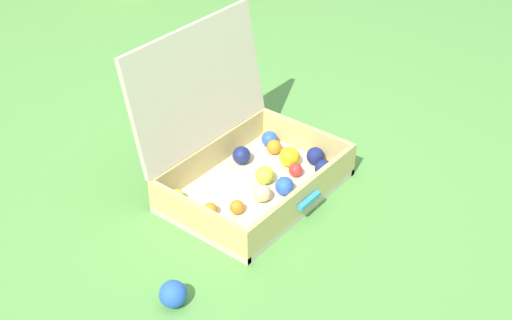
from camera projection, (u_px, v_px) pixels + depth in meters
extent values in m
plane|color=#569342|center=(230.00, 202.00, 2.39)|extent=(16.00, 16.00, 0.00)
cube|color=beige|center=(256.00, 190.00, 2.43)|extent=(0.62, 0.43, 0.03)
cube|color=tan|center=(198.00, 220.00, 2.21)|extent=(0.02, 0.43, 0.13)
cube|color=tan|center=(306.00, 141.00, 2.60)|extent=(0.02, 0.43, 0.13)
cube|color=tan|center=(304.00, 200.00, 2.29)|extent=(0.59, 0.02, 0.13)
cube|color=tan|center=(212.00, 157.00, 2.51)|extent=(0.59, 0.02, 0.13)
cube|color=beige|center=(198.00, 86.00, 2.37)|extent=(0.62, 0.10, 0.43)
cube|color=teal|center=(309.00, 200.00, 2.28)|extent=(0.11, 0.02, 0.02)
sphere|color=yellow|center=(290.00, 157.00, 2.51)|extent=(0.08, 0.08, 0.08)
sphere|color=red|center=(296.00, 170.00, 2.47)|extent=(0.05, 0.05, 0.05)
sphere|color=#D1B784|center=(262.00, 193.00, 2.34)|extent=(0.06, 0.06, 0.06)
sphere|color=orange|center=(237.00, 207.00, 2.29)|extent=(0.05, 0.05, 0.05)
sphere|color=navy|center=(324.00, 169.00, 2.46)|extent=(0.06, 0.06, 0.06)
sphere|color=blue|center=(269.00, 139.00, 2.63)|extent=(0.06, 0.06, 0.06)
sphere|color=orange|center=(210.00, 209.00, 2.28)|extent=(0.05, 0.05, 0.05)
sphere|color=#CCDB38|center=(177.00, 196.00, 2.34)|extent=(0.05, 0.05, 0.05)
sphere|color=navy|center=(241.00, 155.00, 2.53)|extent=(0.07, 0.07, 0.07)
sphere|color=blue|center=(284.00, 186.00, 2.37)|extent=(0.07, 0.07, 0.07)
sphere|color=navy|center=(315.00, 156.00, 2.53)|extent=(0.07, 0.07, 0.07)
sphere|color=orange|center=(274.00, 147.00, 2.58)|extent=(0.06, 0.06, 0.06)
sphere|color=#CCDB38|center=(265.00, 175.00, 2.42)|extent=(0.07, 0.07, 0.07)
sphere|color=blue|center=(173.00, 294.00, 1.97)|extent=(0.08, 0.08, 0.08)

